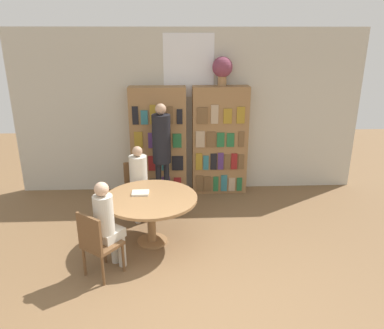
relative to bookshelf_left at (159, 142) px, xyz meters
name	(u,v)px	position (x,y,z in m)	size (l,w,h in m)	color
ground_plane	(202,314)	(0.57, -3.37, -1.00)	(16.00, 16.00, 0.00)	brown
wall_back	(189,112)	(0.57, 0.19, 0.51)	(6.40, 0.07, 3.00)	beige
bookshelf_left	(159,142)	(0.00, 0.00, 0.00)	(1.01, 0.34, 2.01)	olive
bookshelf_right	(220,141)	(1.13, 0.00, 0.00)	(1.01, 0.34, 2.01)	olive
flower_vase	(222,68)	(1.15, 0.00, 1.32)	(0.36, 0.36, 0.51)	#997047
reading_table	(151,204)	(-0.05, -1.84, -0.38)	(1.32, 1.32, 0.72)	olive
chair_near_camera	(97,242)	(-0.66, -2.63, -0.51)	(0.56, 0.56, 0.89)	brown
chair_left_side	(138,186)	(-0.33, -0.89, -0.51)	(0.50, 0.50, 0.89)	brown
seated_reader_left	(139,178)	(-0.28, -1.06, -0.30)	(0.36, 0.41, 1.22)	beige
seated_reader_right	(107,222)	(-0.55, -2.49, -0.31)	(0.39, 0.40, 1.23)	beige
librarian_standing	(162,144)	(0.08, -0.50, 0.11)	(0.32, 0.59, 1.80)	black
open_book_on_table	(140,193)	(-0.20, -1.73, -0.26)	(0.24, 0.18, 0.03)	silver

